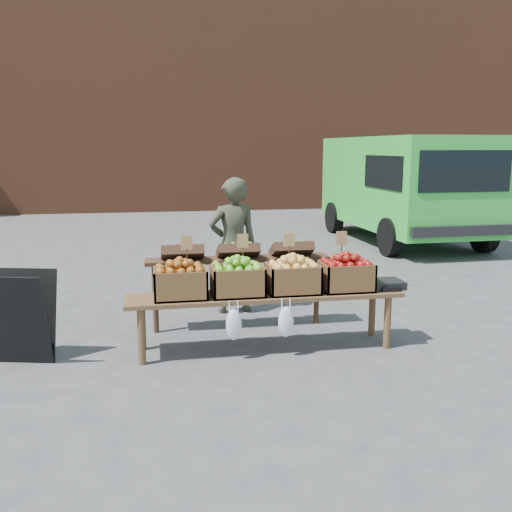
{
  "coord_description": "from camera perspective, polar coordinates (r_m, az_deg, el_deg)",
  "views": [
    {
      "loc": [
        -2.04,
        -4.91,
        1.98
      ],
      "look_at": [
        -0.97,
        0.9,
        0.85
      ],
      "focal_mm": 40.0,
      "sensor_mm": 36.0,
      "label": 1
    }
  ],
  "objects": [
    {
      "name": "ground",
      "position": [
        5.68,
        11.54,
        -9.8
      ],
      "size": [
        80.0,
        80.0,
        0.0
      ],
      "primitive_type": "plane",
      "color": "#48484B"
    },
    {
      "name": "delivery_van",
      "position": [
        12.47,
        14.49,
        6.4
      ],
      "size": [
        2.36,
        4.94,
        2.19
      ],
      "primitive_type": null,
      "rotation": [
        0.0,
        0.0,
        0.02
      ],
      "color": "green",
      "rests_on": "ground"
    },
    {
      "name": "brick_building",
      "position": [
        20.25,
        -4.8,
        19.36
      ],
      "size": [
        24.0,
        4.0,
        10.0
      ],
      "primitive_type": "cube",
      "color": "brown",
      "rests_on": "ground"
    },
    {
      "name": "crate_golden_apples",
      "position": [
        5.46,
        -7.59,
        -2.7
      ],
      "size": [
        0.5,
        0.4,
        0.28
      ],
      "primitive_type": null,
      "color": "#8A470C",
      "rests_on": "display_bench"
    },
    {
      "name": "vendor",
      "position": [
        6.85,
        -2.3,
        1.05
      ],
      "size": [
        0.64,
        0.47,
        1.64
      ],
      "primitive_type": "imported",
      "rotation": [
        0.0,
        0.0,
        3.27
      ],
      "color": "#363A29",
      "rests_on": "ground"
    },
    {
      "name": "weighing_scale",
      "position": [
        5.95,
        12.82,
        -2.75
      ],
      "size": [
        0.34,
        0.3,
        0.08
      ],
      "primitive_type": "cube",
      "color": "black",
      "rests_on": "display_bench"
    },
    {
      "name": "back_table",
      "position": [
        6.27,
        -1.82,
        -2.64
      ],
      "size": [
        2.1,
        0.44,
        1.04
      ],
      "primitive_type": null,
      "color": "#3C2518",
      "rests_on": "ground"
    },
    {
      "name": "display_bench",
      "position": [
        5.68,
        0.92,
        -6.55
      ],
      "size": [
        2.7,
        0.56,
        0.57
      ],
      "primitive_type": null,
      "color": "brown",
      "rests_on": "ground"
    },
    {
      "name": "crate_red_apples",
      "position": [
        5.62,
        3.68,
        -2.25
      ],
      "size": [
        0.5,
        0.4,
        0.28
      ],
      "primitive_type": null,
      "color": "gold",
      "rests_on": "display_bench"
    },
    {
      "name": "chalkboard_sign",
      "position": [
        5.72,
        -22.47,
        -5.66
      ],
      "size": [
        0.64,
        0.45,
        0.88
      ],
      "primitive_type": null,
      "rotation": [
        0.0,
        0.0,
        -0.25
      ],
      "color": "black",
      "rests_on": "ground"
    },
    {
      "name": "crate_green_apples",
      "position": [
        5.78,
        8.98,
        -2.0
      ],
      "size": [
        0.5,
        0.4,
        0.28
      ],
      "primitive_type": null,
      "color": "#6E0004",
      "rests_on": "display_bench"
    },
    {
      "name": "crate_russet_pears",
      "position": [
        5.52,
        -1.87,
        -2.48
      ],
      "size": [
        0.5,
        0.4,
        0.28
      ],
      "primitive_type": null,
      "color": "#509D29",
      "rests_on": "display_bench"
    }
  ]
}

